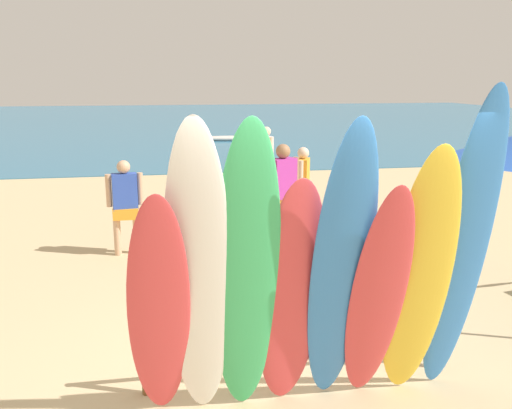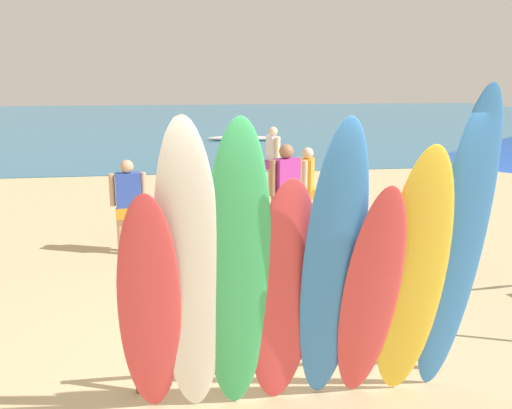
{
  "view_description": "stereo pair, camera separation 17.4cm",
  "coord_description": "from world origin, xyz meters",
  "px_view_note": "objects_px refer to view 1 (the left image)",
  "views": [
    {
      "loc": [
        -1.16,
        -4.5,
        2.75
      ],
      "look_at": [
        0.0,
        2.19,
        1.17
      ],
      "focal_mm": 38.69,
      "sensor_mm": 36.0,
      "label": 1
    },
    {
      "loc": [
        -0.99,
        -4.52,
        2.75
      ],
      "look_at": [
        0.0,
        2.19,
        1.17
      ],
      "focal_mm": 38.69,
      "sensor_mm": 36.0,
      "label": 2
    }
  ],
  "objects_px": {
    "beachgoer_midbeach": "(283,188)",
    "distant_boat": "(231,139)",
    "surfboard_red_5": "(378,298)",
    "beachgoer_by_water": "(303,183)",
    "beachgoer_photographing": "(266,156)",
    "surfboard_rack": "(297,324)",
    "surfboard_red_3": "(291,298)",
    "surfboard_red_0": "(159,313)",
    "beachgoer_strolling": "(125,201)",
    "surfboard_yellow_6": "(419,279)",
    "surfboard_blue_7": "(462,250)",
    "surfboard_white_1": "(199,279)",
    "beach_chair_red": "(439,232)",
    "surfboard_green_2": "(247,277)",
    "surfboard_blue_4": "(340,272)"
  },
  "relations": [
    {
      "from": "surfboard_red_0",
      "to": "beachgoer_strolling",
      "type": "distance_m",
      "value": 4.65
    },
    {
      "from": "beachgoer_photographing",
      "to": "beachgoer_midbeach",
      "type": "bearing_deg",
      "value": 160.14
    },
    {
      "from": "surfboard_yellow_6",
      "to": "surfboard_white_1",
      "type": "bearing_deg",
      "value": -175.68
    },
    {
      "from": "surfboard_rack",
      "to": "surfboard_red_5",
      "type": "height_order",
      "value": "surfboard_red_5"
    },
    {
      "from": "surfboard_white_1",
      "to": "beachgoer_midbeach",
      "type": "bearing_deg",
      "value": 75.81
    },
    {
      "from": "surfboard_rack",
      "to": "beachgoer_photographing",
      "type": "distance_m",
      "value": 8.31
    },
    {
      "from": "surfboard_blue_4",
      "to": "beachgoer_strolling",
      "type": "height_order",
      "value": "surfboard_blue_4"
    },
    {
      "from": "beachgoer_by_water",
      "to": "distant_boat",
      "type": "xyz_separation_m",
      "value": [
        0.55,
        14.43,
        -0.77
      ]
    },
    {
      "from": "beachgoer_midbeach",
      "to": "beach_chair_red",
      "type": "distance_m",
      "value": 2.52
    },
    {
      "from": "beachgoer_photographing",
      "to": "surfboard_blue_4",
      "type": "bearing_deg",
      "value": 160.23
    },
    {
      "from": "surfboard_yellow_6",
      "to": "beachgoer_strolling",
      "type": "xyz_separation_m",
      "value": [
        -2.61,
        4.65,
        -0.28
      ]
    },
    {
      "from": "surfboard_blue_4",
      "to": "beachgoer_strolling",
      "type": "bearing_deg",
      "value": 113.58
    },
    {
      "from": "surfboard_yellow_6",
      "to": "beachgoer_by_water",
      "type": "xyz_separation_m",
      "value": [
        0.49,
        5.6,
        -0.27
      ]
    },
    {
      "from": "surfboard_rack",
      "to": "beach_chair_red",
      "type": "height_order",
      "value": "beach_chair_red"
    },
    {
      "from": "beachgoer_midbeach",
      "to": "surfboard_yellow_6",
      "type": "bearing_deg",
      "value": -116.4
    },
    {
      "from": "surfboard_green_2",
      "to": "surfboard_yellow_6",
      "type": "distance_m",
      "value": 1.42
    },
    {
      "from": "surfboard_rack",
      "to": "beachgoer_strolling",
      "type": "bearing_deg",
      "value": 113.0
    },
    {
      "from": "surfboard_white_1",
      "to": "surfboard_blue_7",
      "type": "bearing_deg",
      "value": 6.26
    },
    {
      "from": "surfboard_red_5",
      "to": "beachgoer_midbeach",
      "type": "height_order",
      "value": "surfboard_red_5"
    },
    {
      "from": "surfboard_red_5",
      "to": "beachgoer_by_water",
      "type": "bearing_deg",
      "value": 81.33
    },
    {
      "from": "surfboard_blue_4",
      "to": "beachgoer_strolling",
      "type": "distance_m",
      "value": 5.07
    },
    {
      "from": "surfboard_green_2",
      "to": "beachgoer_by_water",
      "type": "distance_m",
      "value": 5.91
    },
    {
      "from": "surfboard_blue_4",
      "to": "surfboard_rack",
      "type": "bearing_deg",
      "value": 109.26
    },
    {
      "from": "surfboard_green_2",
      "to": "surfboard_yellow_6",
      "type": "relative_size",
      "value": 1.08
    },
    {
      "from": "surfboard_red_5",
      "to": "surfboard_blue_7",
      "type": "distance_m",
      "value": 0.81
    },
    {
      "from": "surfboard_red_5",
      "to": "beachgoer_photographing",
      "type": "distance_m",
      "value": 8.8
    },
    {
      "from": "beachgoer_by_water",
      "to": "surfboard_yellow_6",
      "type": "bearing_deg",
      "value": 18.51
    },
    {
      "from": "surfboard_green_2",
      "to": "surfboard_blue_4",
      "type": "bearing_deg",
      "value": -2.64
    },
    {
      "from": "surfboard_blue_7",
      "to": "beach_chair_red",
      "type": "bearing_deg",
      "value": 61.99
    },
    {
      "from": "surfboard_white_1",
      "to": "surfboard_blue_4",
      "type": "relative_size",
      "value": 0.99
    },
    {
      "from": "beachgoer_midbeach",
      "to": "distant_boat",
      "type": "bearing_deg",
      "value": 58.07
    },
    {
      "from": "beachgoer_midbeach",
      "to": "beachgoer_photographing",
      "type": "bearing_deg",
      "value": 55.08
    },
    {
      "from": "surfboard_rack",
      "to": "surfboard_blue_7",
      "type": "distance_m",
      "value": 1.57
    },
    {
      "from": "surfboard_rack",
      "to": "beachgoer_midbeach",
      "type": "height_order",
      "value": "beachgoer_midbeach"
    },
    {
      "from": "surfboard_blue_4",
      "to": "surfboard_white_1",
      "type": "bearing_deg",
      "value": 179.15
    },
    {
      "from": "surfboard_blue_7",
      "to": "surfboard_red_0",
      "type": "bearing_deg",
      "value": 178.08
    },
    {
      "from": "surfboard_red_5",
      "to": "beachgoer_photographing",
      "type": "xyz_separation_m",
      "value": [
        0.77,
        8.76,
        -0.08
      ]
    },
    {
      "from": "surfboard_red_3",
      "to": "surfboard_rack",
      "type": "bearing_deg",
      "value": 63.99
    },
    {
      "from": "surfboard_white_1",
      "to": "beach_chair_red",
      "type": "xyz_separation_m",
      "value": [
        3.92,
        3.59,
        -0.84
      ]
    },
    {
      "from": "surfboard_blue_7",
      "to": "beachgoer_midbeach",
      "type": "bearing_deg",
      "value": 94.14
    },
    {
      "from": "surfboard_blue_7",
      "to": "distant_boat",
      "type": "distance_m",
      "value": 20.04
    },
    {
      "from": "beach_chair_red",
      "to": "distant_boat",
      "type": "xyz_separation_m",
      "value": [
        -1.1,
        16.41,
        -0.32
      ]
    },
    {
      "from": "surfboard_red_0",
      "to": "surfboard_green_2",
      "type": "bearing_deg",
      "value": -4.08
    },
    {
      "from": "surfboard_blue_7",
      "to": "surfboard_yellow_6",
      "type": "bearing_deg",
      "value": -177.05
    },
    {
      "from": "surfboard_yellow_6",
      "to": "beachgoer_midbeach",
      "type": "relative_size",
      "value": 1.38
    },
    {
      "from": "surfboard_red_3",
      "to": "surfboard_yellow_6",
      "type": "height_order",
      "value": "surfboard_yellow_6"
    },
    {
      "from": "surfboard_red_5",
      "to": "beachgoer_by_water",
      "type": "xyz_separation_m",
      "value": [
        0.84,
        5.6,
        -0.13
      ]
    },
    {
      "from": "surfboard_blue_4",
      "to": "distant_boat",
      "type": "xyz_separation_m",
      "value": [
        1.72,
        20.05,
        -1.15
      ]
    },
    {
      "from": "surfboard_red_3",
      "to": "surfboard_green_2",
      "type": "bearing_deg",
      "value": -173.67
    },
    {
      "from": "beachgoer_by_water",
      "to": "beachgoer_strolling",
      "type": "bearing_deg",
      "value": -49.56
    }
  ]
}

